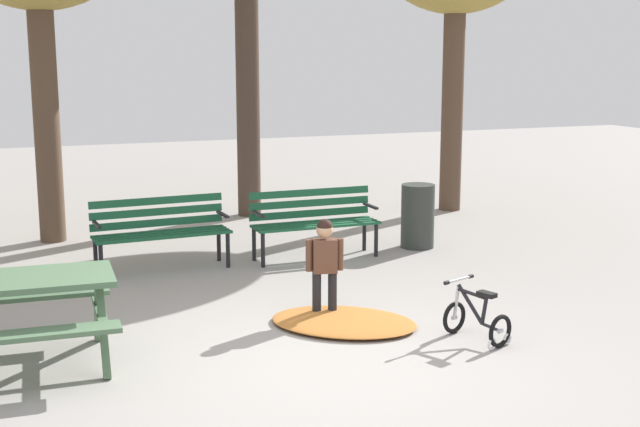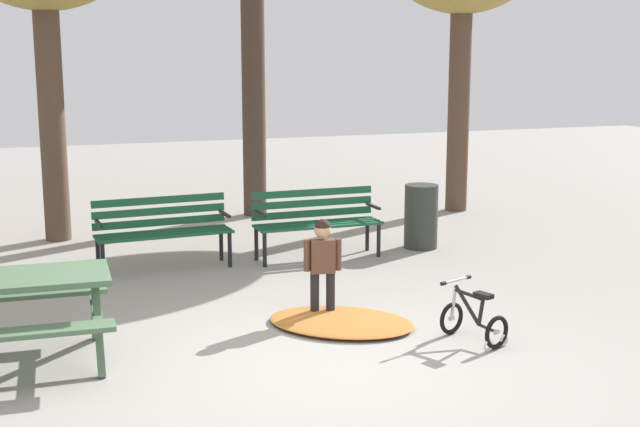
{
  "view_description": "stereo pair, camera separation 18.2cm",
  "coord_description": "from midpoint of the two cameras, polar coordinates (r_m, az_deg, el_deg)",
  "views": [
    {
      "loc": [
        -2.47,
        -6.23,
        2.57
      ],
      "look_at": [
        0.82,
        2.17,
        0.85
      ],
      "focal_mm": 48.13,
      "sensor_mm": 36.0,
      "label": 1
    },
    {
      "loc": [
        -2.3,
        -6.29,
        2.57
      ],
      "look_at": [
        0.82,
        2.17,
        0.85
      ],
      "focal_mm": 48.13,
      "sensor_mm": 36.0,
      "label": 2
    }
  ],
  "objects": [
    {
      "name": "ground",
      "position": [
        7.18,
        0.57,
        -10.19
      ],
      "size": [
        36.0,
        36.0,
        0.0
      ],
      "primitive_type": "plane",
      "color": "gray"
    },
    {
      "name": "park_bench_far_left",
      "position": [
        10.34,
        -9.94,
        -0.86
      ],
      "size": [
        1.62,
        0.54,
        0.85
      ],
      "color": "#195133",
      "rests_on": "ground"
    },
    {
      "name": "park_bench_left",
      "position": [
        10.73,
        0.21,
        -0.27
      ],
      "size": [
        1.6,
        0.46,
        0.85
      ],
      "color": "#195133",
      "rests_on": "ground"
    },
    {
      "name": "child_standing",
      "position": [
        8.32,
        0.81,
        -3.14
      ],
      "size": [
        0.37,
        0.21,
        0.98
      ],
      "color": "black",
      "rests_on": "ground"
    },
    {
      "name": "kids_bicycle",
      "position": [
        7.86,
        10.87,
        -6.96
      ],
      "size": [
        0.51,
        0.63,
        0.54
      ],
      "color": "black",
      "rests_on": "ground"
    },
    {
      "name": "leaf_pile",
      "position": [
        8.21,
        2.05,
        -7.21
      ],
      "size": [
        1.71,
        1.65,
        0.07
      ],
      "primitive_type": "ellipsoid",
      "rotation": [
        0.0,
        0.0,
        2.46
      ],
      "color": "#B26B2D",
      "rests_on": "ground"
    },
    {
      "name": "trash_bin",
      "position": [
        11.36,
        7.19,
        -0.19
      ],
      "size": [
        0.44,
        0.44,
        0.84
      ],
      "primitive_type": "cylinder",
      "color": "#2D332D",
      "rests_on": "ground"
    }
  ]
}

